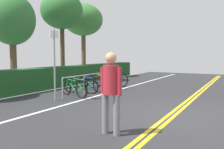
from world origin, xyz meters
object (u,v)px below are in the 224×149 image
Objects in this scene: bicycle_1 at (81,86)px; sign_post_near at (54,58)px; bicycle_2 at (91,84)px; tree_far_right at (62,11)px; pedestrian at (111,88)px; bicycle_3 at (104,81)px; tree_mid at (12,20)px; bicycle_0 at (74,88)px; tree_extra at (83,20)px; bicycle_4 at (111,79)px; bike_rack at (93,78)px.

sign_post_near reaches higher than bicycle_1.
bicycle_2 is 0.32× the size of tree_far_right.
sign_post_near reaches higher than pedestrian.
bicycle_3 is 0.38× the size of tree_mid.
sign_post_near is at bearing -175.07° from bicycle_2.
bicycle_0 is 0.33× the size of tree_extra.
bicycle_4 is at bearing 2.52° from bicycle_0.
tree_mid is at bearing 114.49° from bicycle_3.
tree_far_right is at bearing 49.34° from bicycle_1.
tree_far_right is (7.00, 7.11, 3.15)m from pedestrian.
bicycle_1 is at bearing 177.75° from bicycle_4.
pedestrian is 8.65m from tree_mid.
bicycle_4 is (0.83, 0.12, 0.03)m from bicycle_3.
sign_post_near is at bearing -142.55° from tree_far_right.
sign_post_near is 4.67m from tree_mid.
pedestrian is (-4.79, -3.54, 0.39)m from bike_rack.
sign_post_near is at bearing -111.78° from tree_mid.
pedestrian reaches higher than bicycle_1.
sign_post_near is (-2.61, -0.11, 0.91)m from bike_rack.
sign_post_near is 0.48× the size of tree_extra.
bicycle_1 is at bearing 171.19° from bike_rack.
bicycle_3 is 5.43m from tree_far_right.
bicycle_4 is 1.08× the size of pedestrian.
tree_extra reaches higher than tree_mid.
bicycle_4 is 0.40× the size of tree_mid.
bicycle_1 is 0.31× the size of tree_extra.
bicycle_2 is (1.51, 0.22, -0.02)m from bicycle_0.
sign_post_near is at bearing 57.49° from pedestrian.
bicycle_2 is at bearing 37.60° from pedestrian.
pedestrian is (-6.44, -3.56, 0.58)m from bicycle_4.
bike_rack is at bearing -75.52° from tree_mid.
bicycle_2 is (0.70, -0.01, 0.01)m from bicycle_1.
bicycle_0 is at bearing -175.71° from bike_rack.
tree_extra is (6.36, 0.39, 0.78)m from tree_mid.
tree_mid is (-0.24, 3.79, 2.91)m from bicycle_1.
bicycle_1 is at bearing 16.30° from bicycle_0.
pedestrian is at bearing -142.34° from tree_extra.
bicycle_3 is at bearing 0.59° from bicycle_0.
bicycle_1 is at bearing 172.35° from bicycle_3.
tree_extra is (3.71, 4.27, 3.63)m from bicycle_4.
bike_rack is 1.66m from bicycle_4.
bike_rack is 0.81× the size of tree_far_right.
tree_extra is (6.12, 4.18, 3.69)m from bicycle_1.
bicycle_0 is 1.05× the size of bicycle_1.
bicycle_4 is 0.73× the size of sign_post_near.
tree_far_right is 1.01× the size of tree_extra.
bicycle_4 is at bearing -98.93° from tree_far_right.
tree_mid is (-1.01, 3.90, 2.65)m from bike_rack.
bicycle_4 is 5.18m from tree_far_right.
bicycle_4 is at bearing 28.93° from pedestrian.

